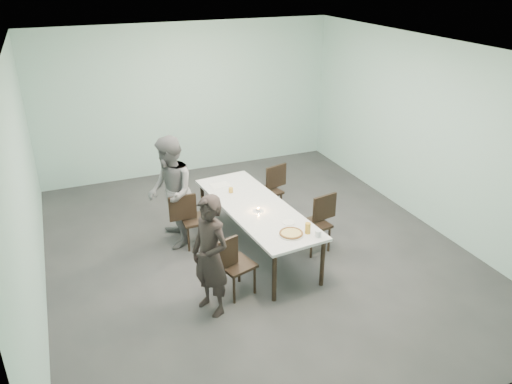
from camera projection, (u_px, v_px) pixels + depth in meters
name	position (u px, v px, depth m)	size (l,w,h in m)	color
ground	(255.00, 249.00, 7.67)	(7.00, 7.00, 0.00)	#333335
room_shell	(254.00, 123.00, 6.81)	(6.02, 7.02, 3.01)	#ABD7CD
table	(256.00, 210.00, 7.37)	(1.13, 2.67, 0.75)	white
chair_near_left	(231.00, 262.00, 6.44)	(0.65, 0.52, 0.87)	black
chair_far_left	(190.00, 216.00, 7.59)	(0.61, 0.42, 0.87)	black
chair_near_right	(318.00, 219.00, 7.51)	(0.64, 0.49, 0.87)	black
chair_far_right	(271.00, 187.00, 8.57)	(0.65, 0.51, 0.87)	black
diner_near	(210.00, 256.00, 6.03)	(0.58, 0.38, 1.58)	black
diner_far	(170.00, 193.00, 7.49)	(0.84, 0.66, 1.73)	slate
pizza	(291.00, 233.00, 6.58)	(0.34, 0.34, 0.04)	white
side_plate	(289.00, 222.00, 6.88)	(0.18, 0.18, 0.01)	white
beer_glass	(308.00, 228.00, 6.59)	(0.08, 0.08, 0.15)	gold
water_tumbler	(318.00, 234.00, 6.52)	(0.08, 0.08, 0.09)	silver
tealight	(258.00, 210.00, 7.20)	(0.06, 0.06, 0.05)	silver
amber_tumbler	(231.00, 190.00, 7.76)	(0.07, 0.07, 0.08)	gold
menu	(220.00, 185.00, 8.03)	(0.30, 0.22, 0.01)	silver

